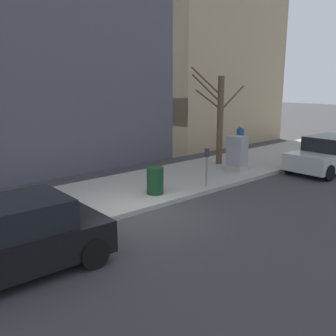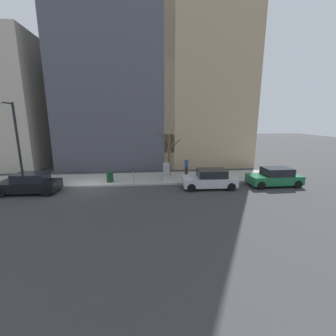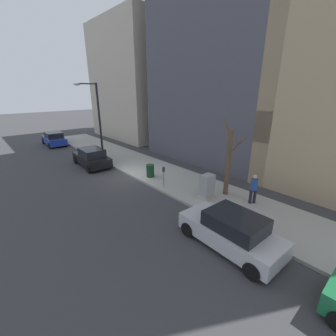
{
  "view_description": "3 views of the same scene",
  "coord_description": "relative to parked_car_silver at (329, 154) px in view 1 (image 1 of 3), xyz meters",
  "views": [
    {
      "loc": [
        -8.26,
        6.29,
        3.76
      ],
      "look_at": [
        0.0,
        -1.18,
        1.21
      ],
      "focal_mm": 40.0,
      "sensor_mm": 36.0,
      "label": 1
    },
    {
      "loc": [
        -17.96,
        -4.54,
        5.49
      ],
      "look_at": [
        0.79,
        -6.38,
        1.28
      ],
      "focal_mm": 24.0,
      "sensor_mm": 36.0,
      "label": 2
    },
    {
      "loc": [
        -8.11,
        -13.62,
        6.1
      ],
      "look_at": [
        1.77,
        -2.37,
        0.85
      ],
      "focal_mm": 24.0,
      "sensor_mm": 36.0,
      "label": 3
    }
  ],
  "objects": [
    {
      "name": "trash_bin",
      "position": [
        2.04,
        8.12,
        -0.14
      ],
      "size": [
        0.56,
        0.56,
        0.9
      ],
      "primitive_type": "cylinder",
      "color": "#14381E",
      "rests_on": "sidewalk"
    },
    {
      "name": "sidewalk",
      "position": [
        3.14,
        9.53,
        -0.66
      ],
      "size": [
        4.0,
        36.0,
        0.15
      ],
      "primitive_type": "cube",
      "color": "#9E9B93",
      "rests_on": "ground"
    },
    {
      "name": "utility_box",
      "position": [
        2.44,
        3.25,
        0.11
      ],
      "size": [
        0.83,
        0.61,
        1.43
      ],
      "color": "#A8A399",
      "rests_on": "sidewalk"
    },
    {
      "name": "pedestrian_near_meter",
      "position": [
        3.85,
        1.19,
        0.35
      ],
      "size": [
        0.36,
        0.36,
        1.66
      ],
      "rotation": [
        0.0,
        0.0,
        5.69
      ],
      "color": "#1E1E2D",
      "rests_on": "sidewalk"
    },
    {
      "name": "bare_tree",
      "position": [
        3.79,
        2.88,
        1.52
      ],
      "size": [
        2.12,
        2.08,
        4.3
      ],
      "color": "brown",
      "rests_on": "sidewalk"
    },
    {
      "name": "parked_car_silver",
      "position": [
        0.0,
        0.0,
        0.0
      ],
      "size": [
        2.04,
        4.26,
        1.52
      ],
      "rotation": [
        0.0,
        0.0,
        -0.03
      ],
      "color": "#B7B7BC",
      "rests_on": "ground"
    },
    {
      "name": "ground_plane",
      "position": [
        1.14,
        9.53,
        -0.74
      ],
      "size": [
        120.0,
        120.0,
        0.0
      ],
      "primitive_type": "plane",
      "color": "#38383A"
    },
    {
      "name": "parked_car_black",
      "position": [
        0.09,
        13.65,
        0.0
      ],
      "size": [
        2.04,
        4.26,
        1.52
      ],
      "rotation": [
        0.0,
        0.0,
        -0.03
      ],
      "color": "black",
      "rests_on": "ground"
    },
    {
      "name": "parking_meter",
      "position": [
        1.59,
        6.09,
        0.24
      ],
      "size": [
        0.14,
        0.1,
        1.35
      ],
      "color": "slate",
      "rests_on": "sidewalk"
    }
  ]
}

